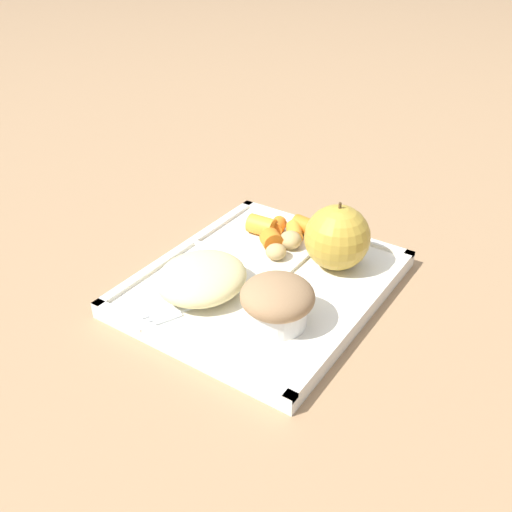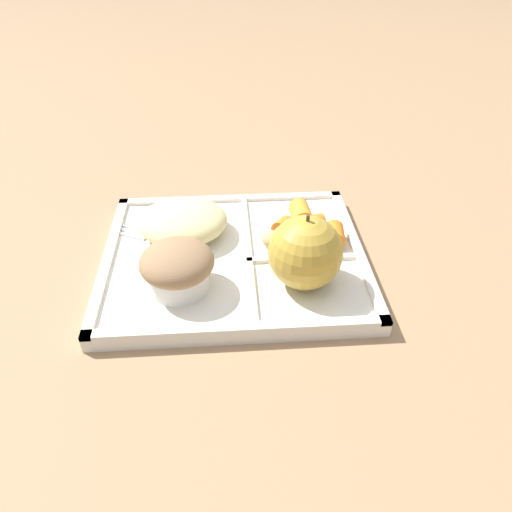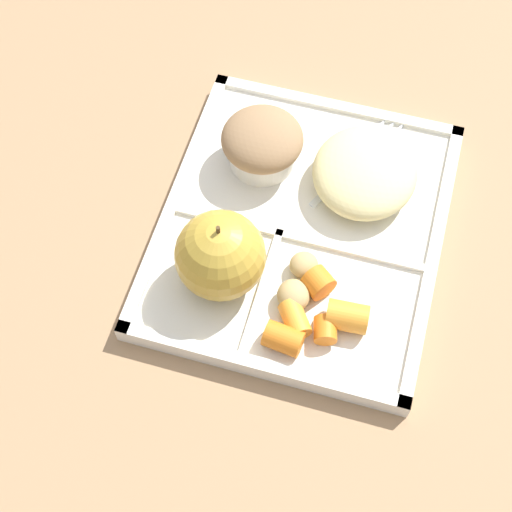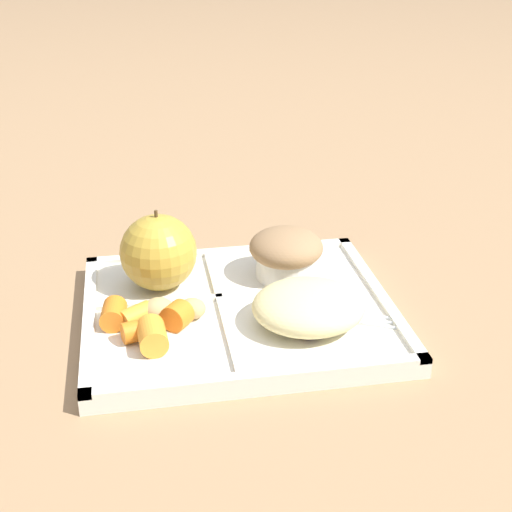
{
  "view_description": "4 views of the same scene",
  "coord_description": "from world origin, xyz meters",
  "views": [
    {
      "loc": [
        0.48,
        0.31,
        0.41
      ],
      "look_at": [
        -0.01,
        -0.02,
        0.04
      ],
      "focal_mm": 39.95,
      "sensor_mm": 36.0,
      "label": 1
    },
    {
      "loc": [
        0.01,
        0.47,
        0.37
      ],
      "look_at": [
        -0.02,
        0.04,
        0.04
      ],
      "focal_mm": 34.3,
      "sensor_mm": 36.0,
      "label": 2
    },
    {
      "loc": [
        -0.39,
        -0.06,
        0.65
      ],
      "look_at": [
        -0.05,
        0.03,
        0.03
      ],
      "focal_mm": 53.97,
      "sensor_mm": 36.0,
      "label": 3
    },
    {
      "loc": [
        -0.1,
        -0.65,
        0.39
      ],
      "look_at": [
        0.02,
        0.04,
        0.05
      ],
      "focal_mm": 51.32,
      "sensor_mm": 36.0,
      "label": 4
    }
  ],
  "objects": [
    {
      "name": "bran_muffin",
      "position": [
        0.06,
        0.06,
        0.04
      ],
      "size": [
        0.08,
        0.08,
        0.06
      ],
      "color": "silver",
      "rests_on": "lunch_tray"
    },
    {
      "name": "meatball_front",
      "position": [
        0.09,
        -0.05,
        0.03
      ],
      "size": [
        0.04,
        0.04,
        0.04
      ],
      "primitive_type": "sphere",
      "color": "brown",
      "rests_on": "lunch_tray"
    },
    {
      "name": "meatball_side",
      "position": [
        0.06,
        -0.07,
        0.03
      ],
      "size": [
        0.03,
        0.03,
        0.03
      ],
      "primitive_type": "sphere",
      "color": "brown",
      "rests_on": "lunch_tray"
    },
    {
      "name": "carrot_slice_back",
      "position": [
        -0.11,
        -0.05,
        0.03
      ],
      "size": [
        0.03,
        0.03,
        0.02
      ],
      "primitive_type": "cylinder",
      "rotation": [
        0.0,
        1.57,
        0.24
      ],
      "color": "orange",
      "rests_on": "lunch_tray"
    },
    {
      "name": "carrot_slice_diagonal",
      "position": [
        -0.13,
        -0.01,
        0.03
      ],
      "size": [
        0.03,
        0.04,
        0.02
      ],
      "primitive_type": "cylinder",
      "rotation": [
        0.0,
        1.57,
        4.6
      ],
      "color": "orange",
      "rests_on": "lunch_tray"
    },
    {
      "name": "potato_chunk_golden",
      "position": [
        -0.05,
        -0.01,
        0.03
      ],
      "size": [
        0.03,
        0.03,
        0.02
      ],
      "primitive_type": "ellipsoid",
      "rotation": [
        0.0,
        0.0,
        4.44
      ],
      "color": "tan",
      "rests_on": "lunch_tray"
    },
    {
      "name": "meatball_center",
      "position": [
        0.06,
        -0.05,
        0.03
      ],
      "size": [
        0.03,
        0.03,
        0.03
      ],
      "primitive_type": "sphere",
      "color": "#755B4C",
      "rests_on": "lunch_tray"
    },
    {
      "name": "carrot_slice_center",
      "position": [
        -0.1,
        -0.02,
        0.03
      ],
      "size": [
        0.04,
        0.04,
        0.02
      ],
      "primitive_type": "cylinder",
      "rotation": [
        0.0,
        1.57,
        0.61
      ],
      "color": "orange",
      "rests_on": "lunch_tray"
    },
    {
      "name": "meatball_back",
      "position": [
        0.06,
        -0.05,
        0.03
      ],
      "size": [
        0.04,
        0.04,
        0.04
      ],
      "primitive_type": "sphere",
      "color": "brown",
      "rests_on": "lunch_tray"
    },
    {
      "name": "green_apple",
      "position": [
        -0.08,
        0.06,
        0.06
      ],
      "size": [
        0.08,
        0.08,
        0.09
      ],
      "color": "#B79333",
      "rests_on": "lunch_tray"
    },
    {
      "name": "ground",
      "position": [
        0.0,
        0.0,
        0.0
      ],
      "size": [
        6.0,
        6.0,
        0.0
      ],
      "primitive_type": "plane",
      "color": "#997551"
    },
    {
      "name": "carrot_slice_small",
      "position": [
        -0.09,
        -0.06,
        0.03
      ],
      "size": [
        0.03,
        0.04,
        0.03
      ],
      "primitive_type": "cylinder",
      "rotation": [
        0.0,
        1.57,
        4.78
      ],
      "color": "orange",
      "rests_on": "lunch_tray"
    },
    {
      "name": "lunch_tray",
      "position": [
        -0.0,
        0.0,
        0.01
      ],
      "size": [
        0.31,
        0.27,
        0.02
      ],
      "color": "silver",
      "rests_on": "ground"
    },
    {
      "name": "plastic_fork",
      "position": [
        0.1,
        -0.04,
        0.02
      ],
      "size": [
        0.14,
        0.07,
        0.0
      ],
      "color": "silver",
      "rests_on": "lunch_tray"
    },
    {
      "name": "potato_chunk_small",
      "position": [
        -0.08,
        -0.01,
        0.03
      ],
      "size": [
        0.04,
        0.04,
        0.02
      ],
      "primitive_type": "ellipsoid",
      "rotation": [
        0.0,
        0.0,
        3.45
      ],
      "color": "tan",
      "rests_on": "lunch_tray"
    },
    {
      "name": "egg_noodle_pile",
      "position": [
        0.06,
        -0.05,
        0.04
      ],
      "size": [
        0.11,
        0.1,
        0.04
      ],
      "primitive_type": "ellipsoid",
      "color": "beige",
      "rests_on": "lunch_tray"
    },
    {
      "name": "carrot_slice_near_corner",
      "position": [
        -0.06,
        -0.03,
        0.03
      ],
      "size": [
        0.03,
        0.03,
        0.03
      ],
      "primitive_type": "cylinder",
      "rotation": [
        0.0,
        1.57,
        4.04
      ],
      "color": "orange",
      "rests_on": "lunch_tray"
    }
  ]
}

